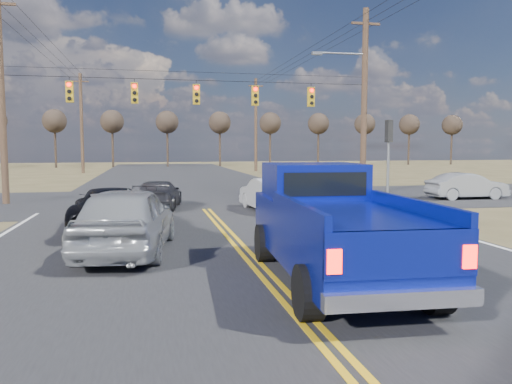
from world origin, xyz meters
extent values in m
plane|color=brown|center=(0.00, 0.00, 0.00)|extent=(160.00, 160.00, 0.00)
cube|color=#28282B|center=(0.00, 10.00, 0.00)|extent=(14.00, 120.00, 0.02)
cube|color=#28282B|center=(0.00, 18.00, 0.00)|extent=(120.00, 12.00, 0.02)
cylinder|color=#473323|center=(-9.00, 18.00, 5.00)|extent=(0.32, 0.32, 10.00)
cylinder|color=#473323|center=(9.00, 18.00, 5.00)|extent=(0.32, 0.32, 10.00)
cube|color=#473323|center=(9.00, 18.00, 9.20)|extent=(1.60, 0.12, 0.12)
cylinder|color=black|center=(0.00, 18.00, 6.00)|extent=(18.00, 0.02, 0.02)
cylinder|color=black|center=(0.00, 18.00, 6.40)|extent=(18.00, 0.02, 0.02)
cube|color=#B28C14|center=(-6.00, 18.00, 5.30)|extent=(0.34, 0.24, 1.00)
cylinder|color=#FF0C05|center=(-6.00, 17.86, 5.63)|extent=(0.20, 0.06, 0.20)
cylinder|color=black|center=(-6.00, 17.86, 5.30)|extent=(0.20, 0.06, 0.20)
cylinder|color=black|center=(-6.00, 17.86, 4.97)|extent=(0.20, 0.06, 0.20)
cube|color=black|center=(-6.00, 17.83, 5.74)|extent=(0.24, 0.14, 0.03)
cube|color=#B28C14|center=(-3.00, 18.00, 5.30)|extent=(0.34, 0.24, 1.00)
cylinder|color=#FF0C05|center=(-3.00, 17.86, 5.63)|extent=(0.20, 0.06, 0.20)
cylinder|color=black|center=(-3.00, 17.86, 5.30)|extent=(0.20, 0.06, 0.20)
cylinder|color=black|center=(-3.00, 17.86, 4.97)|extent=(0.20, 0.06, 0.20)
cube|color=black|center=(-3.00, 17.83, 5.74)|extent=(0.24, 0.14, 0.03)
cube|color=#B28C14|center=(0.00, 18.00, 5.30)|extent=(0.34, 0.24, 1.00)
cylinder|color=#FF0C05|center=(0.00, 17.86, 5.63)|extent=(0.20, 0.06, 0.20)
cylinder|color=black|center=(0.00, 17.86, 5.30)|extent=(0.20, 0.06, 0.20)
cylinder|color=black|center=(0.00, 17.86, 4.97)|extent=(0.20, 0.06, 0.20)
cube|color=black|center=(0.00, 17.83, 5.74)|extent=(0.24, 0.14, 0.03)
cube|color=#B28C14|center=(3.00, 18.00, 5.30)|extent=(0.34, 0.24, 1.00)
cylinder|color=#FF0C05|center=(3.00, 17.86, 5.63)|extent=(0.20, 0.06, 0.20)
cylinder|color=black|center=(3.00, 17.86, 5.30)|extent=(0.20, 0.06, 0.20)
cylinder|color=black|center=(3.00, 17.86, 4.97)|extent=(0.20, 0.06, 0.20)
cube|color=black|center=(3.00, 17.83, 5.74)|extent=(0.24, 0.14, 0.03)
cube|color=#B28C14|center=(6.00, 18.00, 5.30)|extent=(0.34, 0.24, 1.00)
cylinder|color=#FF0C05|center=(6.00, 17.86, 5.63)|extent=(0.20, 0.06, 0.20)
cylinder|color=black|center=(6.00, 17.86, 5.30)|extent=(0.20, 0.06, 0.20)
cylinder|color=black|center=(6.00, 17.86, 4.97)|extent=(0.20, 0.06, 0.20)
cube|color=black|center=(6.00, 17.83, 5.74)|extent=(0.24, 0.14, 0.03)
cylinder|color=slate|center=(8.20, 13.50, 1.60)|extent=(0.12, 0.12, 3.20)
cube|color=black|center=(8.20, 13.50, 3.40)|extent=(0.24, 0.34, 1.00)
cylinder|color=slate|center=(7.60, 18.00, 7.60)|extent=(2.80, 0.10, 0.10)
cube|color=slate|center=(6.30, 18.00, 7.55)|extent=(0.55, 0.22, 0.14)
cylinder|color=#473323|center=(-9.00, 46.00, 5.00)|extent=(0.32, 0.32, 10.00)
cube|color=#473323|center=(-9.00, 46.00, 9.20)|extent=(1.60, 0.12, 0.12)
cylinder|color=#473323|center=(9.00, 46.00, 5.00)|extent=(0.32, 0.32, 10.00)
cube|color=#473323|center=(9.00, 46.00, 9.20)|extent=(1.60, 0.12, 0.12)
cylinder|color=black|center=(8.30, 17.00, 9.30)|extent=(0.02, 58.00, 0.02)
cylinder|color=black|center=(9.00, 17.00, 9.30)|extent=(0.02, 58.00, 0.02)
cylinder|color=black|center=(9.70, 17.00, 9.30)|extent=(0.02, 58.00, 0.02)
cylinder|color=#33261C|center=(-14.00, 60.00, 2.75)|extent=(0.28, 0.28, 5.50)
sphere|color=#2D231C|center=(-14.00, 60.00, 5.90)|extent=(3.00, 3.00, 3.00)
cylinder|color=#33261C|center=(-7.00, 60.00, 2.75)|extent=(0.28, 0.28, 5.50)
sphere|color=#2D231C|center=(-7.00, 60.00, 5.90)|extent=(3.00, 3.00, 3.00)
cylinder|color=#33261C|center=(0.00, 60.00, 2.75)|extent=(0.28, 0.28, 5.50)
sphere|color=#2D231C|center=(0.00, 60.00, 5.90)|extent=(3.00, 3.00, 3.00)
cylinder|color=#33261C|center=(7.00, 60.00, 2.75)|extent=(0.28, 0.28, 5.50)
sphere|color=#2D231C|center=(7.00, 60.00, 5.90)|extent=(3.00, 3.00, 3.00)
cylinder|color=#33261C|center=(14.00, 60.00, 2.75)|extent=(0.28, 0.28, 5.50)
sphere|color=#2D231C|center=(14.00, 60.00, 5.90)|extent=(3.00, 3.00, 3.00)
cylinder|color=#33261C|center=(21.00, 60.00, 2.75)|extent=(0.28, 0.28, 5.50)
sphere|color=#2D231C|center=(21.00, 60.00, 5.90)|extent=(3.00, 3.00, 3.00)
cylinder|color=#33261C|center=(28.00, 60.00, 2.75)|extent=(0.28, 0.28, 5.50)
sphere|color=#2D231C|center=(28.00, 60.00, 5.90)|extent=(3.00, 3.00, 3.00)
cylinder|color=#33261C|center=(35.00, 60.00, 2.75)|extent=(0.28, 0.28, 5.50)
sphere|color=#2D231C|center=(35.00, 60.00, 5.90)|extent=(3.00, 3.00, 3.00)
cylinder|color=#33261C|center=(42.00, 60.00, 2.75)|extent=(0.28, 0.28, 5.50)
sphere|color=#2D231C|center=(42.00, 60.00, 5.90)|extent=(3.00, 3.00, 3.00)
cylinder|color=black|center=(0.05, -0.02, 0.45)|extent=(0.41, 0.92, 0.90)
cylinder|color=black|center=(2.17, -0.14, 0.45)|extent=(0.41, 0.92, 0.90)
cylinder|color=black|center=(0.27, 4.01, 0.45)|extent=(0.41, 0.92, 0.90)
cylinder|color=black|center=(2.40, 3.89, 0.45)|extent=(0.41, 0.92, 0.90)
cube|color=#0D198F|center=(1.22, 1.93, 1.01)|extent=(2.58, 6.17, 1.12)
cube|color=#0D198F|center=(1.32, 3.56, 1.93)|extent=(2.18, 2.02, 0.81)
cube|color=black|center=(1.26, 2.63, 1.93)|extent=(1.80, 0.17, 0.50)
cube|color=#0D198F|center=(0.09, 0.82, 1.68)|extent=(0.32, 3.70, 0.22)
cube|color=#0D198F|center=(2.22, 0.70, 1.68)|extent=(0.32, 3.70, 0.22)
cube|color=#0D198F|center=(1.05, -1.07, 1.23)|extent=(2.24, 0.22, 0.67)
cube|color=silver|center=(1.05, -1.15, 0.62)|extent=(2.31, 0.33, 0.25)
cube|color=#FF0C05|center=(0.07, -1.06, 1.18)|extent=(0.21, 0.08, 0.34)
cube|color=#FF0C05|center=(2.04, -1.17, 1.18)|extent=(0.21, 0.08, 0.34)
imported|color=#95989C|center=(-2.93, 5.64, 0.88)|extent=(2.75, 5.38, 1.75)
imported|color=black|center=(-3.58, 9.08, 0.72)|extent=(2.67, 5.28, 1.43)
imported|color=silver|center=(2.56, 13.05, 0.70)|extent=(1.89, 4.37, 1.40)
imported|color=#323136|center=(-2.00, 14.80, 0.62)|extent=(2.36, 4.46, 1.23)
imported|color=gray|center=(13.65, 15.50, 0.68)|extent=(1.47, 4.11, 1.35)
camera|label=1|loc=(-2.34, -7.29, 2.73)|focal=35.00mm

